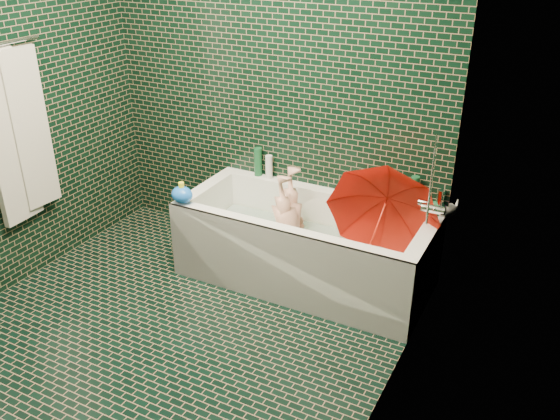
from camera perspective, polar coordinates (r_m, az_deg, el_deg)
The scene contains 20 objects.
floor at distance 3.71m, azimuth -11.10°, elevation -12.30°, with size 2.80×2.80×0.00m, color black.
wall_back at distance 4.21m, azimuth -0.70°, elevation 12.09°, with size 2.80×2.80×0.00m, color black.
wall_right at distance 2.50m, azimuth 10.49°, elevation 1.46°, with size 2.80×2.80×0.00m, color black.
bathtub at distance 4.09m, azimuth 2.35°, elevation -4.15°, with size 1.70×0.75×0.55m.
bath_mat at distance 4.13m, azimuth 2.44°, elevation -4.71°, with size 1.35×0.47×0.01m, color green.
water at distance 4.06m, azimuth 2.48°, elevation -2.97°, with size 1.48×0.53×0.00m, color silver.
towel_rail at distance 4.06m, azimuth -25.35°, elevation 14.22°, with size 0.02×0.02×0.58m, color silver.
towel at distance 4.19m, azimuth -23.93°, elevation 6.58°, with size 0.08×0.44×1.12m.
faucet at distance 3.61m, azimuth 14.34°, elevation 0.69°, with size 0.18×0.19×0.55m.
child at distance 4.13m, azimuth 0.92°, elevation -2.26°, with size 0.33×0.22×0.91m, color #DFA18B.
umbrella at distance 3.72m, azimuth 9.42°, elevation -1.29°, with size 0.69×0.69×0.60m, color red.
soap_bottle_a at distance 3.97m, azimuth 14.87°, elevation -0.52°, with size 0.09×0.09×0.23m, color white.
soap_bottle_b at distance 3.97m, azimuth 14.88°, elevation -0.49°, with size 0.09×0.10×0.21m, color #521D6D.
soap_bottle_c at distance 3.98m, azimuth 14.23°, elevation -0.40°, with size 0.15×0.15×0.19m, color #164D29.
bottle_right_tall at distance 3.98m, azimuth 12.78°, elevation 1.64°, with size 0.06×0.06×0.23m, color #164D29.
bottle_right_pump at distance 3.98m, azimuth 15.18°, elevation 0.81°, with size 0.05×0.05×0.16m, color silver.
bottle_left_tall at distance 4.41m, azimuth -2.12°, elevation 4.67°, with size 0.06×0.06×0.21m, color #164D29.
bottle_left_short at distance 4.36m, azimuth -1.07°, elevation 4.16°, with size 0.05×0.05×0.18m, color white.
rubber_duck at distance 4.04m, azimuth 10.50°, elevation 1.13°, with size 0.12×0.08×0.10m.
bath_toy at distance 4.03m, azimuth -9.41°, elevation 1.49°, with size 0.17×0.15×0.15m.
Camera 1 is at (1.93, -2.19, 2.28)m, focal length 38.00 mm.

